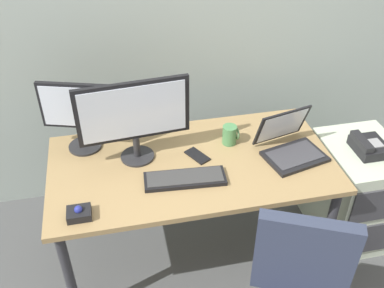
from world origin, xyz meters
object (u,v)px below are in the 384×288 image
object	(u,v)px
monitor_main	(134,115)
keyboard	(185,178)
coffee_mug	(230,135)
laptop	(290,145)
monitor_side	(79,112)
trackball_mouse	(79,213)
file_cabinet	(354,192)
cell_phone	(197,156)
desk_phone	(369,146)

from	to	relation	value
monitor_main	keyboard	bearing A→B (deg)	-48.22
keyboard	coffee_mug	xyz separation A→B (m)	(0.31, 0.26, 0.04)
monitor_main	keyboard	xyz separation A→B (m)	(0.21, -0.24, -0.26)
laptop	monitor_side	bearing A→B (deg)	165.50
laptop	keyboard	bearing A→B (deg)	-169.79
monitor_side	trackball_mouse	distance (m)	0.57
monitor_side	keyboard	xyz separation A→B (m)	(0.49, -0.39, -0.22)
keyboard	file_cabinet	bearing A→B (deg)	5.24
cell_phone	coffee_mug	bearing A→B (deg)	-6.69
file_cabinet	monitor_main	world-z (taller)	monitor_main
desk_phone	monitor_main	distance (m)	1.32
monitor_side	coffee_mug	distance (m)	0.82
coffee_mug	cell_phone	xyz separation A→B (m)	(-0.20, -0.08, -0.05)
desk_phone	laptop	bearing A→B (deg)	176.85
desk_phone	monitor_side	distance (m)	1.60
trackball_mouse	cell_phone	size ratio (longest dim) A/B	0.77
laptop	cell_phone	distance (m)	0.50
file_cabinet	desk_phone	bearing A→B (deg)	-116.78
laptop	trackball_mouse	bearing A→B (deg)	-167.29
desk_phone	trackball_mouse	distance (m)	1.60
monitor_side	keyboard	world-z (taller)	monitor_side
file_cabinet	monitor_side	xyz separation A→B (m)	(-1.56, 0.29, 0.60)
file_cabinet	coffee_mug	distance (m)	0.89
keyboard	coffee_mug	bearing A→B (deg)	40.37
monitor_side	laptop	xyz separation A→B (m)	(1.09, -0.28, -0.18)
file_cabinet	cell_phone	xyz separation A→B (m)	(-0.97, 0.08, 0.38)
file_cabinet	monitor_main	bearing A→B (deg)	173.83
desk_phone	cell_phone	bearing A→B (deg)	174.35
monitor_main	coffee_mug	distance (m)	0.56
file_cabinet	monitor_side	size ratio (longest dim) A/B	1.65
file_cabinet	laptop	distance (m)	0.64
desk_phone	monitor_side	world-z (taller)	monitor_side
keyboard	laptop	size ratio (longest dim) A/B	1.13
file_cabinet	laptop	xyz separation A→B (m)	(-0.48, 0.01, 0.43)
coffee_mug	trackball_mouse	bearing A→B (deg)	-153.88
cell_phone	monitor_side	bearing A→B (deg)	131.28
trackball_mouse	keyboard	bearing A→B (deg)	15.52
monitor_side	keyboard	bearing A→B (deg)	-38.59
coffee_mug	file_cabinet	bearing A→B (deg)	-11.99
keyboard	laptop	distance (m)	0.61
laptop	coffee_mug	size ratio (longest dim) A/B	3.35
desk_phone	laptop	size ratio (longest dim) A/B	0.54
keyboard	trackball_mouse	xyz separation A→B (m)	(-0.52, -0.14, 0.01)
desk_phone	laptop	xyz separation A→B (m)	(-0.47, 0.03, 0.06)
laptop	trackball_mouse	size ratio (longest dim) A/B	3.36
coffee_mug	cell_phone	bearing A→B (deg)	-157.66
cell_phone	laptop	bearing A→B (deg)	-37.02
monitor_side	laptop	size ratio (longest dim) A/B	1.08
file_cabinet	cell_phone	size ratio (longest dim) A/B	4.63
trackball_mouse	monitor_side	bearing A→B (deg)	86.42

